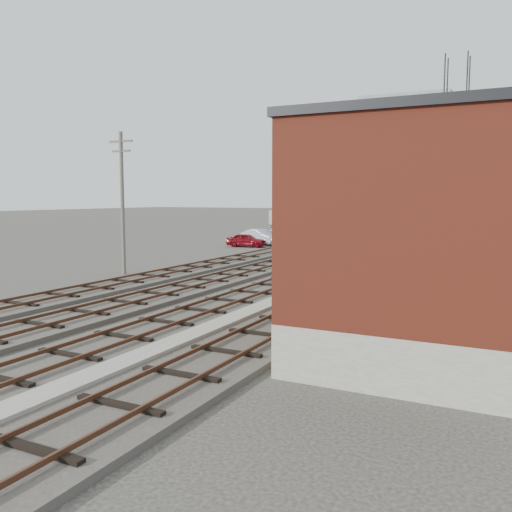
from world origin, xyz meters
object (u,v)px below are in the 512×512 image
Objects in this scene: switch_stand at (284,264)px; site_trailer at (382,227)px; car_red at (246,240)px; car_grey at (289,231)px; signal_mast at (302,274)px; car_silver at (261,237)px.

site_trailer is (-1.07, 30.72, 0.87)m from switch_stand.
car_red is at bearing 137.84° from switch_stand.
switch_stand is 0.30× the size of car_red.
site_trailer reaches higher than car_grey.
car_red is (-18.07, 30.27, -1.61)m from signal_mast.
signal_mast is 38.14m from car_silver.
signal_mast is 0.54× the size of site_trailer.
car_silver is (-18.11, 33.54, -1.49)m from signal_mast.
car_grey is (-20.09, 45.47, -1.54)m from signal_mast.
site_trailer is 18.45m from car_red.
car_red is 15.33m from car_grey.
car_red is 0.83× the size of car_silver.
car_red is 0.78× the size of car_grey.
car_grey reaches higher than car_red.
switch_stand is 32.79m from car_grey.
car_grey is at bearing 31.63° from car_silver.
switch_stand is 0.17× the size of site_trailer.
car_silver is (-0.03, 3.27, 0.12)m from car_red.
car_silver is 12.09m from car_grey.
car_silver is at bearing -7.21° from car_red.
car_silver is at bearing -117.69° from site_trailer.
car_grey is (-11.66, -0.51, -0.70)m from site_trailer.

